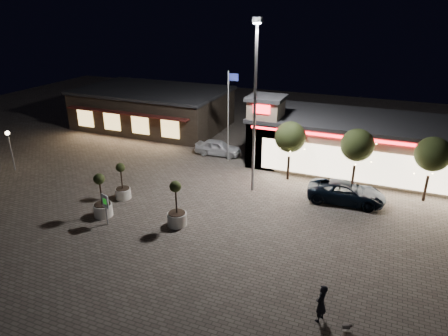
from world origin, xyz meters
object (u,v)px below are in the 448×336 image
at_px(pickup_truck, 346,192).
at_px(pedestrian, 321,303).
at_px(valet_sign, 105,204).
at_px(white_sedan, 218,147).
at_px(planter_left, 123,188).
at_px(planter_mid, 102,203).

height_order(pickup_truck, pedestrian, pedestrian).
bearing_deg(valet_sign, white_sedan, 83.78).
xyz_separation_m(pickup_truck, valet_sign, (-13.81, -9.04, 0.72)).
distance_m(pedestrian, valet_sign, 14.52).
height_order(pickup_truck, planter_left, planter_left).
height_order(white_sedan, valet_sign, valet_sign).
height_order(pedestrian, planter_left, planter_left).
xyz_separation_m(pedestrian, planter_left, (-15.38, 6.80, -0.09)).
distance_m(pickup_truck, pedestrian, 12.37).
distance_m(white_sedan, planter_left, 11.28).
distance_m(white_sedan, valet_sign, 14.50).
relative_size(white_sedan, valet_sign, 2.03).
bearing_deg(white_sedan, pickup_truck, -117.17).
relative_size(white_sedan, pedestrian, 2.27).
distance_m(planter_left, planter_mid, 2.69).
relative_size(pedestrian, valet_sign, 0.89).
xyz_separation_m(pickup_truck, planter_mid, (-14.75, -8.24, 0.19)).
bearing_deg(planter_mid, pedestrian, -15.33).
bearing_deg(planter_left, pedestrian, -23.85).
xyz_separation_m(planter_left, valet_sign, (1.26, -3.47, 0.61)).
relative_size(pickup_truck, pedestrian, 2.88).
bearing_deg(pickup_truck, valet_sign, 120.04).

